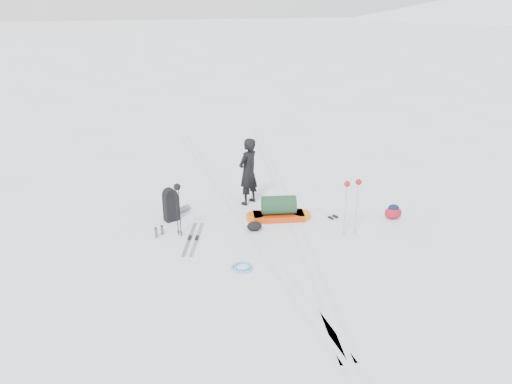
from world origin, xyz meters
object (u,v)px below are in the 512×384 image
skier (248,172)px  expedition_rucksack (172,205)px  pulk_sled (279,210)px  ski_poles_black (177,193)px

skier → expedition_rucksack: (-2.08, -0.54, -0.51)m
skier → expedition_rucksack: 2.21m
skier → pulk_sled: size_ratio=1.08×
expedition_rucksack → ski_poles_black: size_ratio=0.65×
skier → expedition_rucksack: skier is taller
expedition_rucksack → ski_poles_black: ski_poles_black is taller
skier → pulk_sled: 1.45m
expedition_rucksack → pulk_sled: bearing=-36.1°
expedition_rucksack → ski_poles_black: (0.08, -0.97, 0.68)m
pulk_sled → ski_poles_black: bearing=-164.1°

